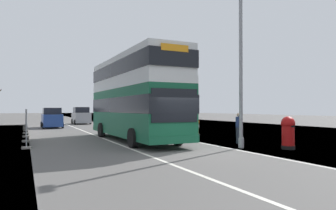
% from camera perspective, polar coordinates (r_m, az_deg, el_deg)
% --- Properties ---
extents(ground, '(140.00, 280.00, 0.10)m').
position_cam_1_polar(ground, '(14.51, 5.52, -8.72)').
color(ground, '#565451').
extents(double_decker_bus, '(3.05, 11.27, 5.17)m').
position_cam_1_polar(double_decker_bus, '(19.44, -6.28, 1.58)').
color(double_decker_bus, '#145638').
rests_on(double_decker_bus, ground).
extents(lamppost_foreground, '(0.29, 0.70, 8.78)m').
position_cam_1_polar(lamppost_foreground, '(16.16, 13.28, 7.06)').
color(lamppost_foreground, gray).
rests_on(lamppost_foreground, ground).
extents(red_pillar_postbox, '(0.67, 0.67, 1.60)m').
position_cam_1_polar(red_pillar_postbox, '(16.24, 21.26, -4.54)').
color(red_pillar_postbox, black).
rests_on(red_pillar_postbox, ground).
extents(roadworks_barrier, '(1.76, 0.58, 1.10)m').
position_cam_1_polar(roadworks_barrier, '(22.95, 3.79, -3.90)').
color(roadworks_barrier, orange).
rests_on(roadworks_barrier, ground).
extents(construction_site_fence, '(0.44, 24.00, 1.96)m').
position_cam_1_polar(construction_site_fence, '(28.65, -24.74, -2.71)').
color(construction_site_fence, '#A8AAAD').
rests_on(construction_site_fence, ground).
extents(car_oncoming_near, '(2.05, 4.29, 2.07)m').
position_cam_1_polar(car_oncoming_near, '(34.29, -20.63, -2.32)').
color(car_oncoming_near, navy).
rests_on(car_oncoming_near, ground).
extents(car_receding_mid, '(2.09, 4.03, 2.19)m').
position_cam_1_polar(car_receding_mid, '(41.60, -15.73, -1.97)').
color(car_receding_mid, gray).
rests_on(car_receding_mid, ground).
extents(pedestrian_at_kerb, '(0.34, 0.34, 1.74)m').
position_cam_1_polar(pedestrian_at_kerb, '(18.12, 12.90, -4.16)').
color(pedestrian_at_kerb, '#2D3342').
rests_on(pedestrian_at_kerb, ground).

